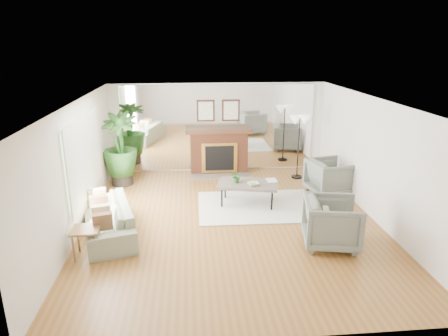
{
  "coord_description": "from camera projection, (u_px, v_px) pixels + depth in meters",
  "views": [
    {
      "loc": [
        -0.83,
        -7.58,
        3.61
      ],
      "look_at": [
        -0.1,
        0.6,
        0.98
      ],
      "focal_mm": 32.0,
      "sensor_mm": 36.0,
      "label": 1
    }
  ],
  "objects": [
    {
      "name": "floor_lamp",
      "position": [
        300.0,
        125.0,
        10.56
      ],
      "size": [
        0.56,
        0.31,
        1.72
      ],
      "color": "black",
      "rests_on": "ground"
    },
    {
      "name": "tabletop_plant",
      "position": [
        236.0,
        176.0,
        9.01
      ],
      "size": [
        0.28,
        0.25,
        0.29
      ],
      "primitive_type": "imported",
      "rotation": [
        0.0,
        0.0,
        0.07
      ],
      "color": "#326726",
      "rests_on": "coffee_table"
    },
    {
      "name": "mirror_panel",
      "position": [
        218.0,
        128.0,
        11.27
      ],
      "size": [
        5.4,
        0.04,
        2.4
      ],
      "primitive_type": "cube",
      "color": "silver",
      "rests_on": "wall_back"
    },
    {
      "name": "side_table",
      "position": [
        86.0,
        233.0,
        6.87
      ],
      "size": [
        0.48,
        0.48,
        0.53
      ],
      "rotation": [
        0.0,
        0.0,
        0.04
      ],
      "color": "brown",
      "rests_on": "ground"
    },
    {
      "name": "wall_left",
      "position": [
        78.0,
        168.0,
        7.72
      ],
      "size": [
        0.02,
        7.0,
        2.5
      ],
      "primitive_type": "cube",
      "color": "white",
      "rests_on": "ground"
    },
    {
      "name": "book",
      "position": [
        267.0,
        181.0,
        9.12
      ],
      "size": [
        0.23,
        0.31,
        0.02
      ],
      "primitive_type": "imported",
      "rotation": [
        0.0,
        0.0,
        0.02
      ],
      "color": "brown",
      "rests_on": "coffee_table"
    },
    {
      "name": "coffee_table",
      "position": [
        248.0,
        185.0,
        9.04
      ],
      "size": [
        1.48,
        1.07,
        0.53
      ],
      "rotation": [
        0.0,
        0.0,
        -0.23
      ],
      "color": "#665D51",
      "rests_on": "ground"
    },
    {
      "name": "armchair_front",
      "position": [
        332.0,
        223.0,
        7.25
      ],
      "size": [
        1.14,
        1.12,
        0.89
      ],
      "primitive_type": "imported",
      "rotation": [
        0.0,
        0.0,
        1.39
      ],
      "color": "slate",
      "rests_on": "ground"
    },
    {
      "name": "fruit_bowl",
      "position": [
        253.0,
        184.0,
        8.86
      ],
      "size": [
        0.29,
        0.29,
        0.06
      ],
      "primitive_type": "imported",
      "rotation": [
        0.0,
        0.0,
        0.24
      ],
      "color": "brown",
      "rests_on": "coffee_table"
    },
    {
      "name": "fireplace",
      "position": [
        219.0,
        150.0,
        11.25
      ],
      "size": [
        1.85,
        0.83,
        2.05
      ],
      "color": "brown",
      "rests_on": "ground"
    },
    {
      "name": "potted_ficus",
      "position": [
        120.0,
        147.0,
        10.19
      ],
      "size": [
        1.01,
        1.01,
        1.9
      ],
      "color": "black",
      "rests_on": "ground"
    },
    {
      "name": "wall_back",
      "position": [
        218.0,
        128.0,
        11.29
      ],
      "size": [
        6.0,
        0.02,
        2.5
      ],
      "primitive_type": "cube",
      "color": "white",
      "rests_on": "ground"
    },
    {
      "name": "wall_right",
      "position": [
        375.0,
        160.0,
        8.23
      ],
      "size": [
        0.02,
        7.0,
        2.5
      ],
      "primitive_type": "cube",
      "color": "white",
      "rests_on": "ground"
    },
    {
      "name": "armchair_back",
      "position": [
        330.0,
        177.0,
        9.71
      ],
      "size": [
        1.12,
        1.1,
        0.87
      ],
      "primitive_type": "imported",
      "rotation": [
        0.0,
        0.0,
        1.78
      ],
      "color": "slate",
      "rests_on": "ground"
    },
    {
      "name": "ground",
      "position": [
        231.0,
        221.0,
        8.36
      ],
      "size": [
        7.0,
        7.0,
        0.0
      ],
      "primitive_type": "plane",
      "color": "brown",
      "rests_on": "ground"
    },
    {
      "name": "sofa",
      "position": [
        108.0,
        219.0,
        7.73
      ],
      "size": [
        1.39,
        2.31,
        0.63
      ],
      "primitive_type": "imported",
      "rotation": [
        0.0,
        0.0,
        -1.3
      ],
      "color": "gray",
      "rests_on": "ground"
    },
    {
      "name": "window_panel",
      "position": [
        84.0,
        157.0,
        8.07
      ],
      "size": [
        0.04,
        2.4,
        1.5
      ],
      "primitive_type": "cube",
      "color": "#B2E09E",
      "rests_on": "wall_left"
    },
    {
      "name": "area_rug",
      "position": [
        257.0,
        206.0,
        9.07
      ],
      "size": [
        2.68,
        1.94,
        0.03
      ],
      "primitive_type": "cube",
      "rotation": [
        0.0,
        0.0,
        -0.02
      ],
      "color": "silver",
      "rests_on": "ground"
    }
  ]
}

